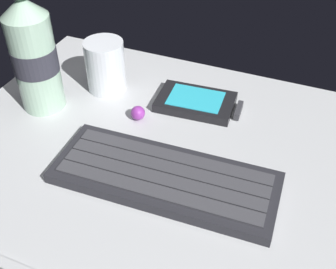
{
  "coord_description": "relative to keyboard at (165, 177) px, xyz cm",
  "views": [
    {
      "loc": [
        16.45,
        -40.04,
        39.91
      ],
      "look_at": [
        0.0,
        0.0,
        3.0
      ],
      "focal_mm": 44.86,
      "sensor_mm": 36.0,
      "label": 1
    }
  ],
  "objects": [
    {
      "name": "handheld_device",
      "position": [
        -1.17,
        17.1,
        -0.08
      ],
      "size": [
        13.19,
        8.47,
        1.5
      ],
      "color": "black",
      "rests_on": "ground_plane"
    },
    {
      "name": "ground_plane",
      "position": [
        -1.83,
        5.36,
        -1.79
      ],
      "size": [
        64.0,
        48.0,
        2.8
      ],
      "color": "#B7BABC"
    },
    {
      "name": "trackball_mouse",
      "position": [
        -8.83,
        10.59,
        0.29
      ],
      "size": [
        2.2,
        2.2,
        2.2
      ],
      "primitive_type": "sphere",
      "color": "purple",
      "rests_on": "ground_plane"
    },
    {
      "name": "juice_cup",
      "position": [
        -17.21,
        16.26,
        3.1
      ],
      "size": [
        6.4,
        6.4,
        8.5
      ],
      "color": "silver",
      "rests_on": "ground_plane"
    },
    {
      "name": "keyboard",
      "position": [
        0.0,
        0.0,
        0.0
      ],
      "size": [
        29.43,
        12.19,
        1.7
      ],
      "color": "#232328",
      "rests_on": "ground_plane"
    },
    {
      "name": "water_bottle",
      "position": [
        -24.19,
        8.27,
        8.2
      ],
      "size": [
        6.73,
        6.73,
        20.8
      ],
      "color": "#9EC1A8",
      "rests_on": "ground_plane"
    }
  ]
}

